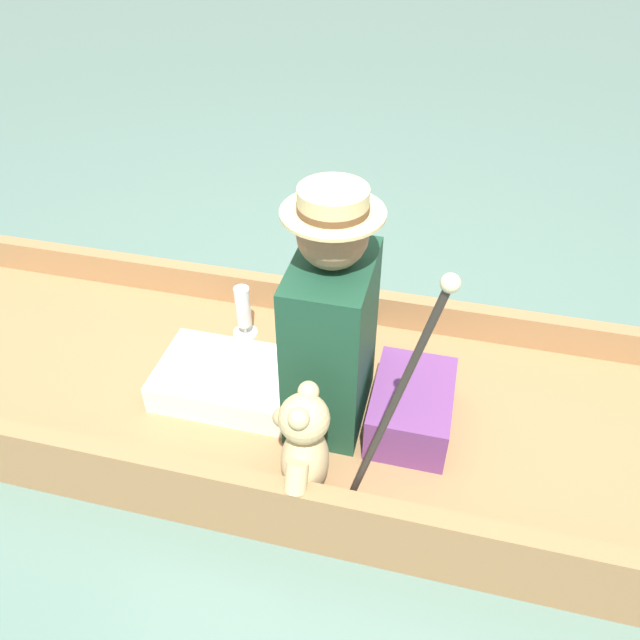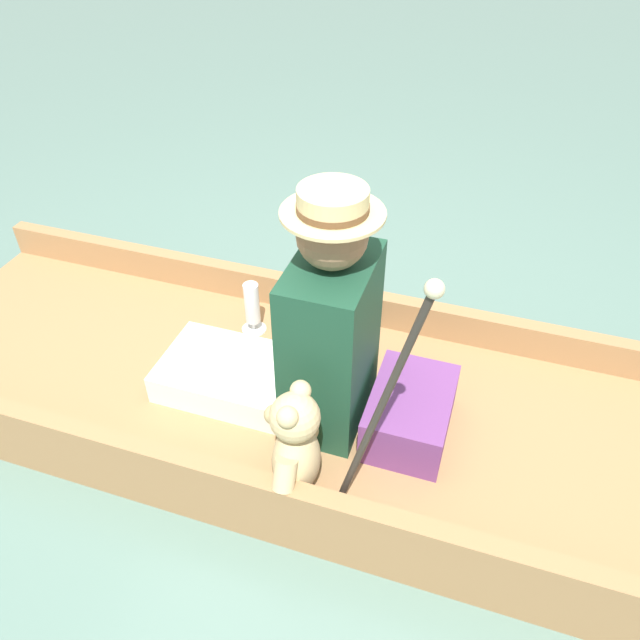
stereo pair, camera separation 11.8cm
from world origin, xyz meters
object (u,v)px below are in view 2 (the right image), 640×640
Objects in this scene: teddy_bear at (295,446)px; walking_cane at (386,397)px; seated_person at (307,336)px; wine_glass at (252,305)px.

walking_cane is at bearing -97.60° from teddy_bear.
seated_person is 3.84× the size of wine_glass.
seated_person is 0.36m from teddy_bear.
walking_cane is (-0.03, -0.26, 0.32)m from teddy_bear.
wine_glass is 0.25× the size of walking_cane.
teddy_bear is 0.41m from walking_cane.
seated_person is at bearing -132.98° from wine_glass.
walking_cane reaches higher than wine_glass.
teddy_bear is 0.77m from wine_glass.
walking_cane is (-0.68, -0.67, 0.39)m from wine_glass.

